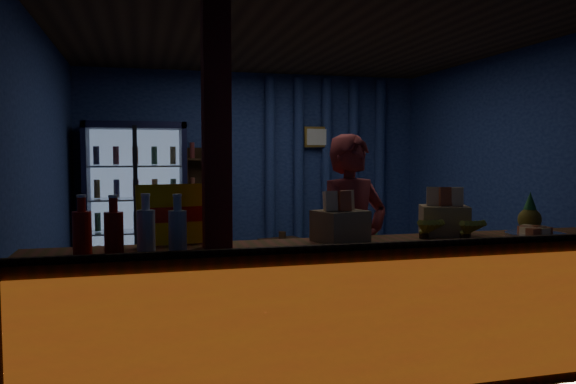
# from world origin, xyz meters

# --- Properties ---
(ground) EXTENTS (4.60, 4.60, 0.00)m
(ground) POSITION_xyz_m (0.00, 0.00, 0.00)
(ground) COLOR #515154
(ground) RESTS_ON ground
(room_walls) EXTENTS (4.60, 4.60, 4.60)m
(room_walls) POSITION_xyz_m (0.00, 0.00, 1.57)
(room_walls) COLOR navy
(room_walls) RESTS_ON ground
(counter) EXTENTS (4.40, 0.57, 0.99)m
(counter) POSITION_xyz_m (0.00, -1.91, 0.48)
(counter) COLOR brown
(counter) RESTS_ON ground
(support_post) EXTENTS (0.16, 0.16, 2.60)m
(support_post) POSITION_xyz_m (-1.05, -1.90, 1.30)
(support_post) COLOR maroon
(support_post) RESTS_ON ground
(beverage_cooler) EXTENTS (1.20, 0.62, 1.90)m
(beverage_cooler) POSITION_xyz_m (-1.55, 1.92, 0.93)
(beverage_cooler) COLOR black
(beverage_cooler) RESTS_ON ground
(bottle_shelf) EXTENTS (0.50, 0.28, 1.60)m
(bottle_shelf) POSITION_xyz_m (-0.70, 2.06, 0.79)
(bottle_shelf) COLOR #342410
(bottle_shelf) RESTS_ON ground
(curtain_folds) EXTENTS (1.74, 0.14, 2.50)m
(curtain_folds) POSITION_xyz_m (1.00, 2.14, 1.30)
(curtain_folds) COLOR navy
(curtain_folds) RESTS_ON room_walls
(framed_picture) EXTENTS (0.36, 0.04, 0.28)m
(framed_picture) POSITION_xyz_m (0.85, 2.10, 1.75)
(framed_picture) COLOR gold
(framed_picture) RESTS_ON room_walls
(shopkeeper) EXTENTS (0.69, 0.55, 1.67)m
(shopkeeper) POSITION_xyz_m (0.04, -1.33, 0.83)
(shopkeeper) COLOR maroon
(shopkeeper) RESTS_ON ground
(green_chair) EXTENTS (0.90, 0.90, 0.59)m
(green_chair) POSITION_xyz_m (1.00, 1.42, 0.29)
(green_chair) COLOR #4F9E67
(green_chair) RESTS_ON ground
(side_table) EXTENTS (0.59, 0.49, 0.55)m
(side_table) POSITION_xyz_m (0.20, 1.47, 0.23)
(side_table) COLOR #342410
(side_table) RESTS_ON ground
(yellow_sign) EXTENTS (0.48, 0.16, 0.38)m
(yellow_sign) POSITION_xyz_m (-1.28, -1.68, 1.14)
(yellow_sign) COLOR yellow
(yellow_sign) RESTS_ON counter
(soda_bottles) EXTENTS (0.63, 0.18, 0.34)m
(soda_bottles) POSITION_xyz_m (-1.55, -1.95, 1.09)
(soda_bottles) COLOR red
(soda_bottles) RESTS_ON counter
(snack_box_left) EXTENTS (0.38, 0.34, 0.33)m
(snack_box_left) POSITION_xyz_m (-0.24, -1.82, 1.07)
(snack_box_left) COLOR #A17C4E
(snack_box_left) RESTS_ON counter
(snack_box_centre) EXTENTS (0.39, 0.35, 0.34)m
(snack_box_centre) POSITION_xyz_m (0.56, -1.74, 1.07)
(snack_box_centre) COLOR #A17C4E
(snack_box_centre) RESTS_ON counter
(pastry_tray) EXTENTS (0.41, 0.41, 0.07)m
(pastry_tray) POSITION_xyz_m (1.14, -1.96, 0.97)
(pastry_tray) COLOR silver
(pastry_tray) RESTS_ON counter
(banana_bunches) EXTENTS (0.47, 0.28, 0.16)m
(banana_bunches) POSITION_xyz_m (0.47, -1.93, 1.03)
(banana_bunches) COLOR gold
(banana_bunches) RESTS_ON counter
(pineapple) EXTENTS (0.17, 0.17, 0.28)m
(pineapple) POSITION_xyz_m (1.24, -1.76, 1.07)
(pineapple) COLOR brown
(pineapple) RESTS_ON counter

